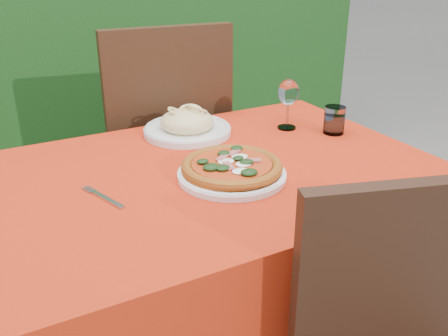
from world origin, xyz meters
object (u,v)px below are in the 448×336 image
pasta_plate (187,125)px  pizza_plate (232,169)px  chair_far (163,139)px  wine_glass (288,94)px  fork (107,199)px  water_glass (334,121)px

pasta_plate → pizza_plate: bearing=-95.9°
chair_far → pasta_plate: (-0.05, -0.35, 0.17)m
wine_glass → fork: bearing=-162.1°
pasta_plate → fork: 0.50m
wine_glass → fork: (-0.69, -0.22, -0.12)m
chair_far → pizza_plate: (-0.08, -0.71, 0.17)m
fork → wine_glass: bearing=-0.3°
chair_far → pizza_plate: bearing=88.3°
chair_far → fork: chair_far is taller
pizza_plate → water_glass: water_glass is taller
chair_far → fork: size_ratio=6.05×
fork → chair_far: bearing=40.3°
water_glass → chair_far: bearing=123.8°
chair_far → pizza_plate: chair_far is taller
chair_far → fork: 0.81m
pasta_plate → chair_far: bearing=82.3°
wine_glass → water_glass: bearing=-45.6°
wine_glass → fork: size_ratio=0.97×
pizza_plate → pasta_plate: size_ratio=1.10×
pasta_plate → water_glass: (0.43, -0.22, 0.01)m
wine_glass → chair_far: bearing=120.7°
chair_far → water_glass: bearing=128.8°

